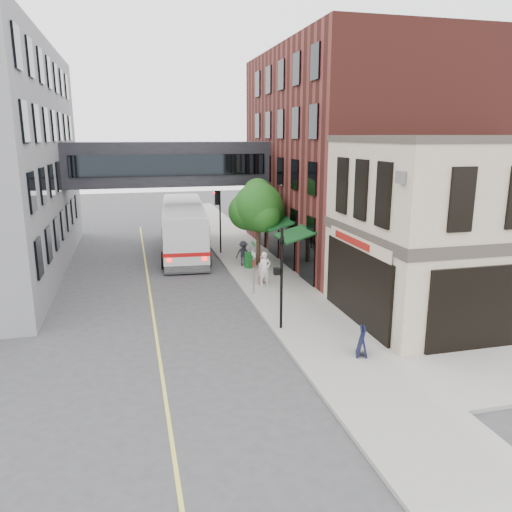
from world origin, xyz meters
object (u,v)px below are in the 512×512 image
pedestrian_a (265,269)px  pedestrian_c (243,253)px  bus (184,226)px  newspaper_box (250,260)px  pedestrian_b (263,270)px  sandwich_board (362,341)px

pedestrian_a → pedestrian_c: bearing=88.9°
pedestrian_c → bus: bearing=110.0°
bus → pedestrian_a: bus is taller
newspaper_box → pedestrian_b: bearing=-111.6°
pedestrian_b → pedestrian_c: 4.24m
pedestrian_b → pedestrian_c: size_ratio=1.01×
bus → pedestrian_b: 10.42m
bus → newspaper_box: (3.50, -6.17, -1.32)m
pedestrian_a → pedestrian_b: pedestrian_a is taller
pedestrian_a → sandwich_board: pedestrian_a is taller
bus → newspaper_box: bearing=-60.4°
sandwich_board → pedestrian_b: bearing=119.4°
bus → pedestrian_c: (3.24, -5.55, -1.01)m
pedestrian_a → pedestrian_c: size_ratio=1.16×
bus → sandwich_board: bus is taller
bus → pedestrian_c: size_ratio=8.13×
sandwich_board → bus: bearing=125.8°
bus → pedestrian_a: size_ratio=7.01×
sandwich_board → pedestrian_a: bearing=119.5°
pedestrian_c → sandwich_board: (1.41, -14.48, -0.25)m
newspaper_box → sandwich_board: 13.90m
newspaper_box → bus: bearing=98.8°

